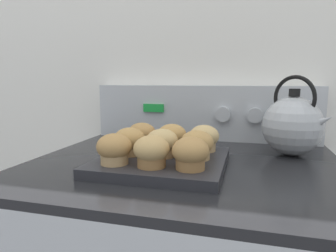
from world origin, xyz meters
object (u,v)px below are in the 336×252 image
Objects in this scene: muffin_r1_c2 at (197,145)px; muffin_r2_c1 at (172,137)px; muffin_pan at (162,161)px; muffin_r2_c0 at (142,135)px; muffin_r0_c2 at (190,153)px; muffin_r1_c0 at (129,142)px; muffin_r0_c0 at (114,149)px; muffin_r1_c1 at (162,143)px; tea_kettle at (293,125)px; muffin_r0_c1 at (151,151)px; muffin_r2_c2 at (204,138)px.

muffin_r1_c2 and muffin_r2_c1 have the same top height.
muffin_pan is 3.85× the size of muffin_r2_c0.
muffin_r0_c2 is 0.18m from muffin_r1_c0.
muffin_r2_c0 is at bearing 89.67° from muffin_r0_c0.
muffin_r1_c2 is at bearing -26.76° from muffin_r2_c0.
muffin_r2_c1 is (0.08, 0.16, 0.00)m from muffin_r0_c0.
muffin_pan is 0.09m from muffin_r1_c2.
muffin_pan is at bearing 135.68° from muffin_r0_c2.
muffin_r1_c1 is 1.00× the size of muffin_r2_c1.
tea_kettle is (0.38, 0.27, 0.03)m from muffin_r0_c0.
muffin_pan is 1.35× the size of tea_kettle.
muffin_pan is 3.85× the size of muffin_r0_c1.
muffin_r0_c2 is 0.16m from muffin_r2_c2.
muffin_r1_c2 is (0.16, 0.00, 0.00)m from muffin_r1_c0.
muffin_r0_c1 and muffin_r2_c2 have the same top height.
muffin_r0_c2 is 0.11m from muffin_r1_c1.
muffin_r2_c1 is at bearing 116.33° from muffin_r0_c2.
muffin_r0_c1 is at bearing -88.64° from muffin_r1_c1.
muffin_pan is at bearing 1.79° from muffin_r1_c0.
muffin_r1_c2 is 0.11m from muffin_r2_c1.
muffin_r0_c2 is 1.00× the size of muffin_r1_c0.
muffin_pan is at bearing 90.81° from muffin_r0_c1.
muffin_r1_c1 is 0.12m from muffin_r2_c2.
muffin_r0_c1 and muffin_r1_c1 have the same top height.
muffin_r0_c0 is 1.00× the size of muffin_r2_c2.
muffin_r1_c2 is 1.00× the size of muffin_r2_c1.
muffin_r0_c2 is 1.00× the size of muffin_r2_c2.
muffin_r1_c1 is at bearing -179.42° from muffin_r1_c2.
muffin_r2_c2 is at bearing 87.46° from muffin_r1_c2.
muffin_r0_c2 is at bearing -91.04° from muffin_r2_c2.
muffin_r0_c0 is at bearing -133.97° from muffin_r1_c1.
muffin_r2_c0 is (-0.08, 0.08, 0.00)m from muffin_r1_c1.
muffin_r0_c1 is 0.18m from muffin_r2_c0.
muffin_r1_c2 is at bearing 0.58° from muffin_r1_c1.
muffin_r0_c2 is at bearing -44.32° from muffin_pan.
muffin_r0_c0 is 0.35× the size of tea_kettle.
muffin_r0_c2 is 1.00× the size of muffin_r1_c1.
muffin_pan is at bearing -45.56° from muffin_r2_c0.
muffin_r0_c2 is at bearing -63.67° from muffin_r2_c1.
muffin_r0_c1 is 1.00× the size of muffin_r1_c0.
muffin_r2_c2 is (0.16, 0.09, 0.00)m from muffin_r1_c0.
muffin_r2_c1 reaches higher than muffin_pan.
muffin_r2_c2 is (0.08, 0.08, 0.04)m from muffin_pan.
muffin_r2_c0 is (-0.16, 0.16, 0.00)m from muffin_r0_c2.
muffin_r2_c1 is at bearing -0.35° from muffin_r2_c0.
muffin_r0_c0 and muffin_r2_c1 have the same top height.
muffin_r0_c1 is 0.40m from tea_kettle.
muffin_r0_c1 is at bearing -63.73° from muffin_r2_c0.
muffin_r0_c1 is 1.00× the size of muffin_r2_c1.
tea_kettle is at bearing 26.74° from muffin_r1_c0.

